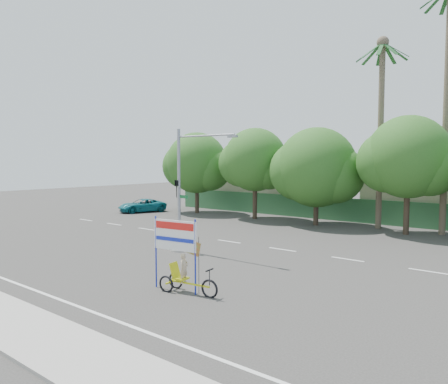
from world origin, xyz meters
The scene contains 12 objects.
ground centered at (0.00, 0.00, 0.00)m, with size 120.00×120.00×0.00m, color #33302D.
fence centered at (0.00, 21.50, 1.00)m, with size 38.00×0.08×2.00m, color #336B3D.
building_left centered at (-10.00, 26.00, 2.00)m, with size 12.00×8.00×4.00m, color beige.
tree_far_left centered at (-14.05, 18.00, 4.76)m, with size 7.14×6.00×7.96m.
tree_left centered at (-7.05, 18.00, 5.06)m, with size 6.66×5.60×8.07m.
tree_center centered at (-1.05, 18.00, 4.47)m, with size 7.62×6.40×7.85m.
tree_right centered at (5.95, 18.00, 5.24)m, with size 6.90×5.80×8.36m.
palm_tall centered at (8.00, 19.50, 10.46)m, with size 3.73×3.79×17.45m.
palm_short centered at (3.50, 19.50, 8.86)m, with size 3.73×3.79×14.45m.
traffic_signal centered at (-2.20, 3.98, 2.92)m, with size 4.72×1.10×7.00m.
trike_billboard centered at (3.19, -1.61, 1.21)m, with size 3.04×0.89×3.00m.
pickup_truck centered at (-18.74, 14.99, 0.66)m, with size 2.19×4.74×1.32m, color #106973.
Camera 1 is at (15.25, -13.75, 5.24)m, focal length 35.00 mm.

